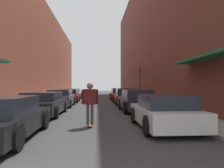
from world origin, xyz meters
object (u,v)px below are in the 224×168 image
at_px(traffic_light, 140,80).
at_px(parked_car_left_4, 73,94).
at_px(parked_car_left_0, 4,118).
at_px(parked_car_left_3, 69,96).
at_px(parked_car_right_0, 164,112).
at_px(parked_car_left_1, 43,104).
at_px(parked_car_right_3, 119,94).
at_px(parked_car_right_1, 137,101).
at_px(parked_car_right_2, 125,97).
at_px(parked_car_left_2, 60,98).
at_px(skateboarder, 90,99).

bearing_deg(traffic_light, parked_car_left_4, 143.06).
height_order(parked_car_left_0, parked_car_left_3, parked_car_left_3).
bearing_deg(parked_car_left_4, parked_car_right_0, -73.90).
xyz_separation_m(parked_car_left_1, parked_car_right_3, (5.37, 12.72, 0.05)).
xyz_separation_m(parked_car_right_1, parked_car_right_2, (-0.02, 5.38, -0.00)).
relative_size(parked_car_left_2, parked_car_left_4, 1.05).
height_order(parked_car_right_0, parked_car_right_1, parked_car_right_1).
height_order(parked_car_left_0, traffic_light, traffic_light).
distance_m(parked_car_left_1, parked_car_right_3, 13.80).
relative_size(parked_car_left_0, parked_car_right_2, 0.98).
xyz_separation_m(parked_car_right_0, traffic_light, (1.75, 13.23, 1.56)).
distance_m(parked_car_left_2, parked_car_left_4, 9.39).
distance_m(parked_car_left_1, traffic_light, 11.70).
bearing_deg(parked_car_right_2, traffic_light, 52.39).
bearing_deg(parked_car_left_1, parked_car_right_0, -37.28).
bearing_deg(parked_car_right_0, skateboarder, 166.70).
bearing_deg(parked_car_right_0, parked_car_right_2, 90.20).
bearing_deg(parked_car_right_3, parked_car_right_0, -89.95).
xyz_separation_m(parked_car_right_0, skateboarder, (-2.77, 0.65, 0.44)).
xyz_separation_m(parked_car_right_0, parked_car_right_1, (-0.02, 5.53, 0.05)).
bearing_deg(parked_car_left_4, parked_car_right_3, -18.34).
relative_size(parked_car_right_0, traffic_light, 1.22).
height_order(parked_car_left_2, skateboarder, skateboarder).
bearing_deg(parked_car_right_2, parked_car_left_2, -162.00).
bearing_deg(skateboarder, parked_car_left_1, 127.20).
distance_m(parked_car_left_3, parked_car_right_3, 5.93).
height_order(parked_car_right_0, traffic_light, traffic_light).
height_order(parked_car_left_4, parked_car_right_1, parked_car_right_1).
bearing_deg(skateboarder, parked_car_right_1, 60.54).
xyz_separation_m(parked_car_right_2, parked_car_right_3, (0.02, 5.91, 0.00)).
height_order(parked_car_right_2, skateboarder, skateboarder).
bearing_deg(parked_car_right_0, parked_car_right_3, 90.05).
height_order(parked_car_left_4, parked_car_right_3, parked_car_right_3).
bearing_deg(parked_car_left_0, parked_car_right_2, 66.61).
bearing_deg(parked_car_right_3, skateboarder, -99.67).
relative_size(parked_car_left_1, parked_car_left_3, 1.14).
bearing_deg(skateboarder, parked_car_left_4, 98.23).
distance_m(parked_car_left_4, parked_car_right_2, 9.34).
height_order(parked_car_left_3, parked_car_right_0, parked_car_left_3).
xyz_separation_m(parked_car_left_0, parked_car_left_1, (-0.10, 5.30, -0.00)).
height_order(parked_car_left_3, parked_car_left_4, parked_car_left_3).
bearing_deg(parked_car_left_3, traffic_light, -6.25).
bearing_deg(parked_car_left_0, traffic_light, 64.04).
xyz_separation_m(parked_car_left_1, parked_car_right_0, (5.38, -4.10, -0.00)).
xyz_separation_m(parked_car_left_4, skateboarder, (2.59, -17.93, 0.43)).
distance_m(parked_car_left_0, traffic_light, 16.14).
distance_m(parked_car_right_0, skateboarder, 2.88).
bearing_deg(parked_car_left_3, parked_car_left_1, -90.87).
relative_size(parked_car_left_4, traffic_light, 1.20).
bearing_deg(skateboarder, traffic_light, 70.23).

